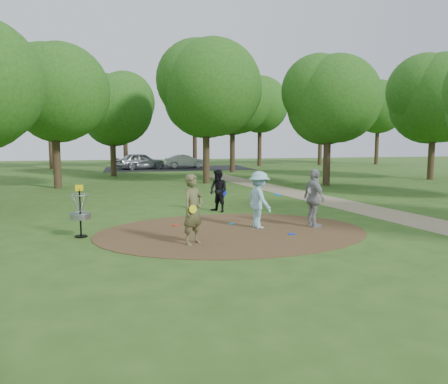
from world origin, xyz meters
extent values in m
plane|color=#2D5119|center=(0.00, 0.00, 0.00)|extent=(100.00, 100.00, 0.00)
cylinder|color=#47301C|center=(0.00, 0.00, 0.01)|extent=(8.40, 8.40, 0.02)
cube|color=#8C7A5B|center=(6.50, 2.00, 0.01)|extent=(7.55, 39.89, 0.01)
cube|color=black|center=(2.00, 30.00, 0.00)|extent=(14.00, 8.00, 0.01)
imported|color=brown|center=(-1.44, -1.32, 0.96)|extent=(0.83, 0.80, 1.92)
cylinder|color=#E1F01A|center=(-1.48, -1.58, 1.01)|extent=(0.22, 0.10, 0.22)
imported|color=#93CCDC|center=(0.98, 0.40, 0.92)|extent=(0.94, 1.31, 1.83)
cylinder|color=blue|center=(1.57, 0.37, 1.07)|extent=(0.31, 0.31, 0.08)
imported|color=black|center=(0.37, 3.75, 0.84)|extent=(0.97, 1.03, 1.67)
cylinder|color=#0D1BEB|center=(0.57, 3.71, 0.74)|extent=(0.23, 0.09, 0.22)
imported|color=#939496|center=(2.73, 0.10, 0.95)|extent=(0.59, 1.16, 1.90)
cylinder|color=white|center=(2.59, 0.05, 1.21)|extent=(0.23, 0.08, 0.22)
cylinder|color=#188CC1|center=(0.23, 1.13, 0.03)|extent=(0.22, 0.22, 0.02)
cylinder|color=#0C2ED2|center=(1.61, -0.82, 0.03)|extent=(0.22, 0.22, 0.02)
cylinder|color=red|center=(-1.62, 1.28, 0.03)|extent=(0.22, 0.22, 0.02)
imported|color=#A1A3A9|center=(-1.65, 29.52, 0.78)|extent=(4.95, 3.47, 1.57)
imported|color=#989A9F|center=(2.78, 30.43, 0.67)|extent=(4.09, 1.56, 1.33)
cylinder|color=black|center=(-4.50, 0.30, 0.68)|extent=(0.05, 0.05, 1.35)
cylinder|color=black|center=(-4.50, 0.30, 0.02)|extent=(0.36, 0.36, 0.04)
cylinder|color=gray|center=(-4.50, 0.30, 0.62)|extent=(0.60, 0.60, 0.16)
torus|color=gray|center=(-4.50, 0.30, 0.70)|extent=(0.63, 0.63, 0.03)
torus|color=gray|center=(-4.50, 0.30, 1.25)|extent=(0.58, 0.58, 0.02)
cube|color=yellow|center=(-4.50, 0.30, 1.45)|extent=(0.22, 0.02, 0.18)
cylinder|color=#332316|center=(-7.00, 14.00, 1.90)|extent=(0.44, 0.44, 3.80)
sphere|color=#224C14|center=(-7.00, 14.00, 5.31)|extent=(5.48, 5.48, 5.48)
cylinder|color=#332316|center=(2.00, 15.00, 2.09)|extent=(0.44, 0.44, 4.18)
sphere|color=#224C14|center=(2.00, 15.00, 5.88)|extent=(6.18, 6.18, 6.18)
cylinder|color=#332316|center=(9.00, 12.00, 1.80)|extent=(0.44, 0.44, 3.61)
sphere|color=#224C14|center=(9.00, 12.00, 5.07)|extent=(5.30, 5.30, 5.30)
cylinder|color=#332316|center=(-4.00, 22.00, 1.71)|extent=(0.44, 0.44, 3.42)
sphere|color=#224C14|center=(-4.00, 22.00, 4.89)|extent=(5.36, 5.36, 5.36)
cylinder|color=#332316|center=(6.00, 24.00, 2.19)|extent=(0.44, 0.44, 4.37)
sphere|color=#224C14|center=(6.00, 24.00, 5.92)|extent=(5.64, 5.64, 5.64)
cylinder|color=#332316|center=(18.00, 14.00, 1.90)|extent=(0.44, 0.44, 3.80)
sphere|color=#224C14|center=(18.00, 14.00, 5.49)|extent=(6.16, 6.16, 6.16)
camera|label=1|loc=(-3.23, -12.83, 2.84)|focal=35.00mm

